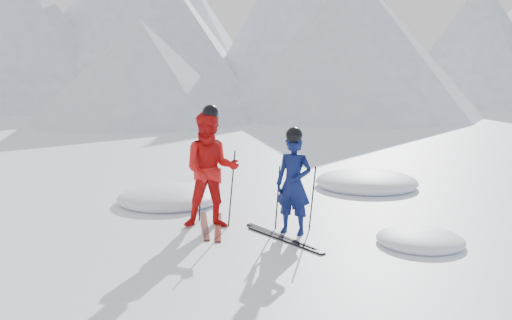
% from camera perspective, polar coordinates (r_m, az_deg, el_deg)
% --- Properties ---
extents(ground, '(160.00, 160.00, 0.00)m').
position_cam_1_polar(ground, '(8.27, 11.87, -8.68)').
color(ground, white).
rests_on(ground, ground).
extents(mountain_range, '(106.15, 62.94, 15.53)m').
position_cam_1_polar(mountain_range, '(43.67, 24.98, 13.53)').
color(mountain_range, '#B2BCD1').
rests_on(mountain_range, ground).
extents(skier_blue, '(0.62, 0.45, 1.58)m').
position_cam_1_polar(skier_blue, '(8.48, 3.98, -2.57)').
color(skier_blue, '#0C1548').
rests_on(skier_blue, ground).
extents(skier_red, '(1.13, 1.03, 1.90)m').
position_cam_1_polar(skier_red, '(8.83, -4.76, -1.06)').
color(skier_red, red).
rests_on(skier_red, ground).
extents(pole_blue_left, '(0.11, 0.08, 1.05)m').
position_cam_1_polar(pole_blue_left, '(8.75, 2.29, -3.97)').
color(pole_blue_left, black).
rests_on(pole_blue_left, ground).
extents(pole_blue_right, '(0.11, 0.07, 1.05)m').
position_cam_1_polar(pole_blue_right, '(8.72, 5.95, -4.05)').
color(pole_blue_right, black).
rests_on(pole_blue_right, ground).
extents(pole_red_left, '(0.13, 0.10, 1.27)m').
position_cam_1_polar(pole_red_left, '(9.23, -5.86, -2.65)').
color(pole_red_left, black).
rests_on(pole_red_left, ground).
extents(pole_red_right, '(0.13, 0.09, 1.27)m').
position_cam_1_polar(pole_red_right, '(8.92, -2.58, -3.02)').
color(pole_red_right, black).
rests_on(pole_red_right, ground).
extents(ski_worn_left, '(0.81, 1.58, 0.03)m').
position_cam_1_polar(ski_worn_left, '(9.08, -5.39, -6.86)').
color(ski_worn_left, black).
rests_on(ski_worn_left, ground).
extents(ski_worn_right, '(0.70, 1.62, 0.03)m').
position_cam_1_polar(ski_worn_right, '(8.99, -3.97, -7.00)').
color(ski_worn_right, black).
rests_on(ski_worn_right, ground).
extents(ski_loose_a, '(1.42, 1.09, 0.03)m').
position_cam_1_polar(ski_loose_a, '(8.45, 2.57, -8.03)').
color(ski_loose_a, black).
rests_on(ski_loose_a, ground).
extents(ski_loose_b, '(1.45, 1.04, 0.03)m').
position_cam_1_polar(ski_loose_b, '(8.28, 2.96, -8.37)').
color(ski_loose_b, black).
rests_on(ski_loose_b, ground).
extents(snow_lumps, '(8.69, 7.71, 0.50)m').
position_cam_1_polar(snow_lumps, '(10.99, 5.73, -4.19)').
color(snow_lumps, white).
rests_on(snow_lumps, ground).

